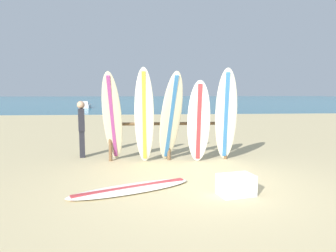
{
  "coord_description": "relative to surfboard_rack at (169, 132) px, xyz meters",
  "views": [
    {
      "loc": [
        -1.05,
        -5.58,
        1.8
      ],
      "look_at": [
        -0.4,
        2.61,
        0.86
      ],
      "focal_mm": 32.97,
      "sensor_mm": 36.0,
      "label": 1
    }
  ],
  "objects": [
    {
      "name": "surfboard_leaning_center_right",
      "position": [
        1.39,
        -0.41,
        0.45
      ],
      "size": [
        0.7,
        1.02,
        2.34
      ],
      "color": "silver",
      "rests_on": "ground"
    },
    {
      "name": "surfboard_leaning_left",
      "position": [
        -0.64,
        -0.44,
        0.45
      ],
      "size": [
        0.49,
        0.7,
        2.35
      ],
      "color": "silver",
      "rests_on": "ground"
    },
    {
      "name": "surfboard_lying_on_sand",
      "position": [
        -0.89,
        -2.43,
        -0.69
      ],
      "size": [
        2.37,
        1.48,
        0.08
      ],
      "color": "white",
      "rests_on": "ground"
    },
    {
      "name": "surfboard_leaning_center_left",
      "position": [
        0.01,
        -0.39,
        0.41
      ],
      "size": [
        0.72,
        1.14,
        2.26
      ],
      "color": "beige",
      "rests_on": "ground"
    },
    {
      "name": "ground_plane",
      "position": [
        0.4,
        -2.31,
        -0.72
      ],
      "size": [
        120.0,
        120.0,
        0.0
      ],
      "primitive_type": "plane",
      "color": "#CCB784"
    },
    {
      "name": "beachgoer_standing",
      "position": [
        -2.32,
        0.52,
        0.12
      ],
      "size": [
        0.21,
        0.28,
        1.53
      ],
      "color": "#26262D",
      "rests_on": "ground"
    },
    {
      "name": "surfboard_leaning_center",
      "position": [
        0.7,
        -0.43,
        0.31
      ],
      "size": [
        0.6,
        0.55,
        2.06
      ],
      "color": "white",
      "rests_on": "ground"
    },
    {
      "name": "cooler_box",
      "position": [
        0.94,
        -2.82,
        -0.54
      ],
      "size": [
        0.67,
        0.52,
        0.36
      ],
      "primitive_type": "cube",
      "rotation": [
        0.0,
        0.0,
        0.22
      ],
      "color": "white",
      "rests_on": "ground"
    },
    {
      "name": "ocean_water",
      "position": [
        0.4,
        55.69,
        -0.72
      ],
      "size": [
        120.0,
        80.0,
        0.01
      ],
      "primitive_type": "cube",
      "color": "teal",
      "rests_on": "ground"
    },
    {
      "name": "surfboard_leaning_far_left",
      "position": [
        -1.42,
        -0.28,
        0.4
      ],
      "size": [
        0.53,
        1.13,
        2.26
      ],
      "color": "beige",
      "rests_on": "ground"
    },
    {
      "name": "surfboard_rack",
      "position": [
        0.0,
        0.0,
        0.0
      ],
      "size": [
        3.12,
        0.09,
        1.11
      ],
      "color": "brown",
      "rests_on": "ground"
    },
    {
      "name": "small_boat_offshore",
      "position": [
        -6.82,
        25.24,
        -0.47
      ],
      "size": [
        1.15,
        2.58,
        0.71
      ],
      "color": "silver",
      "rests_on": "ocean_water"
    }
  ]
}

